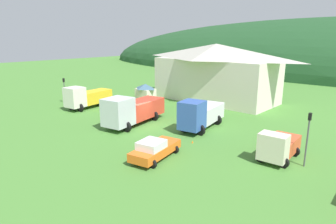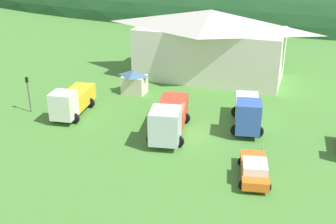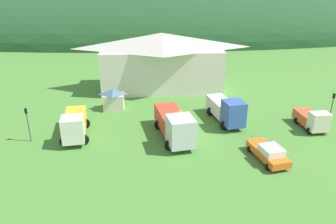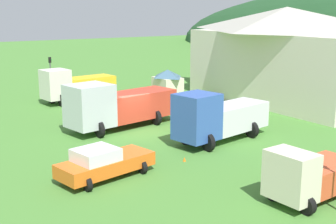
{
  "view_description": "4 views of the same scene",
  "coord_description": "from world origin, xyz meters",
  "px_view_note": "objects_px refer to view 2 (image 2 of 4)",
  "views": [
    {
      "loc": [
        22.51,
        -21.91,
        9.68
      ],
      "look_at": [
        -0.09,
        3.04,
        1.02
      ],
      "focal_mm": 31.44,
      "sensor_mm": 36.0,
      "label": 1
    },
    {
      "loc": [
        9.55,
        -34.52,
        17.52
      ],
      "look_at": [
        -2.71,
        1.17,
        1.29
      ],
      "focal_mm": 45.31,
      "sensor_mm": 36.0,
      "label": 2
    },
    {
      "loc": [
        -4.65,
        -32.43,
        16.35
      ],
      "look_at": [
        -2.27,
        3.67,
        1.22
      ],
      "focal_mm": 34.66,
      "sensor_mm": 36.0,
      "label": 3
    },
    {
      "loc": [
        26.88,
        -15.25,
        8.4
      ],
      "look_at": [
        2.52,
        0.52,
        1.86
      ],
      "focal_mm": 48.69,
      "sensor_mm": 36.0,
      "label": 4
    }
  ],
  "objects_px": {
    "tow_truck_silver": "(169,118)",
    "box_truck_blue": "(247,112)",
    "play_shed_cream": "(134,81)",
    "service_pickup_orange": "(254,169)",
    "traffic_light_west": "(28,91)",
    "heavy_rig_striped": "(72,101)",
    "traffic_cone_near_pickup": "(263,150)",
    "depot_building": "(210,44)"
  },
  "relations": [
    {
      "from": "tow_truck_silver",
      "to": "box_truck_blue",
      "type": "xyz_separation_m",
      "value": [
        6.55,
        3.9,
        -0.07
      ]
    },
    {
      "from": "play_shed_cream",
      "to": "service_pickup_orange",
      "type": "height_order",
      "value": "play_shed_cream"
    },
    {
      "from": "play_shed_cream",
      "to": "traffic_light_west",
      "type": "height_order",
      "value": "traffic_light_west"
    },
    {
      "from": "play_shed_cream",
      "to": "box_truck_blue",
      "type": "bearing_deg",
      "value": -20.52
    },
    {
      "from": "heavy_rig_striped",
      "to": "traffic_cone_near_pickup",
      "type": "xyz_separation_m",
      "value": [
        19.46,
        -1.19,
        -1.58
      ]
    },
    {
      "from": "depot_building",
      "to": "traffic_light_west",
      "type": "xyz_separation_m",
      "value": [
        -14.91,
        -17.06,
        -2.1
      ]
    },
    {
      "from": "depot_building",
      "to": "traffic_cone_near_pickup",
      "type": "relative_size",
      "value": 40.5
    },
    {
      "from": "depot_building",
      "to": "heavy_rig_striped",
      "type": "relative_size",
      "value": 2.74
    },
    {
      "from": "traffic_cone_near_pickup",
      "to": "depot_building",
      "type": "bearing_deg",
      "value": 117.54
    },
    {
      "from": "play_shed_cream",
      "to": "box_truck_blue",
      "type": "relative_size",
      "value": 0.38
    },
    {
      "from": "service_pickup_orange",
      "to": "traffic_cone_near_pickup",
      "type": "distance_m",
      "value": 5.02
    },
    {
      "from": "heavy_rig_striped",
      "to": "tow_truck_silver",
      "type": "relative_size",
      "value": 0.81
    },
    {
      "from": "heavy_rig_striped",
      "to": "traffic_light_west",
      "type": "relative_size",
      "value": 1.87
    },
    {
      "from": "depot_building",
      "to": "box_truck_blue",
      "type": "relative_size",
      "value": 2.58
    },
    {
      "from": "box_truck_blue",
      "to": "traffic_cone_near_pickup",
      "type": "distance_m",
      "value": 4.8
    },
    {
      "from": "box_truck_blue",
      "to": "tow_truck_silver",
      "type": "bearing_deg",
      "value": -69.54
    },
    {
      "from": "heavy_rig_striped",
      "to": "box_truck_blue",
      "type": "height_order",
      "value": "box_truck_blue"
    },
    {
      "from": "heavy_rig_striped",
      "to": "service_pickup_orange",
      "type": "distance_m",
      "value": 20.35
    },
    {
      "from": "play_shed_cream",
      "to": "traffic_cone_near_pickup",
      "type": "bearing_deg",
      "value": -29.91
    },
    {
      "from": "tow_truck_silver",
      "to": "traffic_light_west",
      "type": "relative_size",
      "value": 2.3
    },
    {
      "from": "heavy_rig_striped",
      "to": "traffic_light_west",
      "type": "distance_m",
      "value": 4.74
    },
    {
      "from": "traffic_light_west",
      "to": "traffic_cone_near_pickup",
      "type": "xyz_separation_m",
      "value": [
        24.09,
        -0.55,
        -2.36
      ]
    },
    {
      "from": "depot_building",
      "to": "tow_truck_silver",
      "type": "bearing_deg",
      "value": -88.2
    },
    {
      "from": "box_truck_blue",
      "to": "traffic_light_west",
      "type": "xyz_separation_m",
      "value": [
        -22.01,
        -3.45,
        0.69
      ]
    },
    {
      "from": "box_truck_blue",
      "to": "traffic_light_west",
      "type": "height_order",
      "value": "traffic_light_west"
    },
    {
      "from": "tow_truck_silver",
      "to": "box_truck_blue",
      "type": "height_order",
      "value": "tow_truck_silver"
    },
    {
      "from": "box_truck_blue",
      "to": "traffic_light_west",
      "type": "distance_m",
      "value": 22.28
    },
    {
      "from": "depot_building",
      "to": "traffic_cone_near_pickup",
      "type": "bearing_deg",
      "value": -62.46
    },
    {
      "from": "heavy_rig_striped",
      "to": "box_truck_blue",
      "type": "relative_size",
      "value": 0.94
    },
    {
      "from": "heavy_rig_striped",
      "to": "box_truck_blue",
      "type": "xyz_separation_m",
      "value": [
        17.37,
        2.8,
        0.09
      ]
    },
    {
      "from": "play_shed_cream",
      "to": "traffic_light_west",
      "type": "distance_m",
      "value": 11.89
    },
    {
      "from": "play_shed_cream",
      "to": "tow_truck_silver",
      "type": "distance_m",
      "value": 11.7
    },
    {
      "from": "service_pickup_orange",
      "to": "traffic_cone_near_pickup",
      "type": "height_order",
      "value": "service_pickup_orange"
    },
    {
      "from": "traffic_cone_near_pickup",
      "to": "heavy_rig_striped",
      "type": "bearing_deg",
      "value": 176.5
    },
    {
      "from": "tow_truck_silver",
      "to": "service_pickup_orange",
      "type": "bearing_deg",
      "value": 49.28
    },
    {
      "from": "play_shed_cream",
      "to": "heavy_rig_striped",
      "type": "relative_size",
      "value": 0.4
    },
    {
      "from": "service_pickup_orange",
      "to": "traffic_cone_near_pickup",
      "type": "bearing_deg",
      "value": 168.07
    },
    {
      "from": "depot_building",
      "to": "box_truck_blue",
      "type": "xyz_separation_m",
      "value": [
        7.1,
        -13.62,
        -2.79
      ]
    },
    {
      "from": "tow_truck_silver",
      "to": "traffic_cone_near_pickup",
      "type": "xyz_separation_m",
      "value": [
        8.63,
        -0.1,
        -1.74
      ]
    },
    {
      "from": "play_shed_cream",
      "to": "traffic_light_west",
      "type": "bearing_deg",
      "value": -133.15
    },
    {
      "from": "heavy_rig_striped",
      "to": "tow_truck_silver",
      "type": "distance_m",
      "value": 10.88
    },
    {
      "from": "play_shed_cream",
      "to": "depot_building",
      "type": "bearing_deg",
      "value": 51.04
    }
  ]
}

